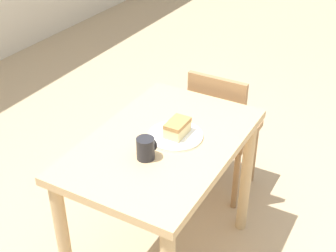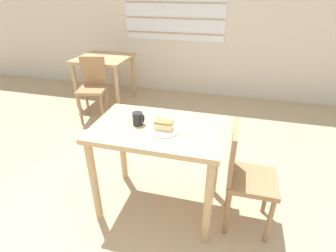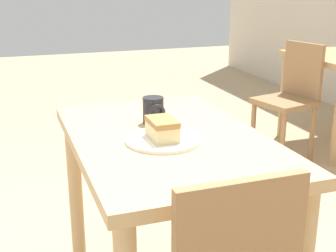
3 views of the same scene
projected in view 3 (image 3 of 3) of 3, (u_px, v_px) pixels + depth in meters
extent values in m
cube|color=tan|center=(168.00, 141.00, 1.61)|extent=(0.98, 0.64, 0.04)
cylinder|color=tan|center=(76.00, 200.00, 2.04)|extent=(0.06, 0.06, 0.74)
cylinder|color=tan|center=(191.00, 183.00, 2.21)|extent=(0.06, 0.06, 0.74)
cylinder|color=tan|center=(283.00, 97.00, 3.90)|extent=(0.06, 0.06, 0.69)
cube|color=#9E754C|center=(284.00, 102.00, 3.37)|extent=(0.43, 0.43, 0.04)
cylinder|color=#9E754C|center=(253.00, 130.00, 3.48)|extent=(0.04, 0.04, 0.42)
cylinder|color=#9E754C|center=(282.00, 142.00, 3.24)|extent=(0.04, 0.04, 0.42)
cylinder|color=#9E754C|center=(282.00, 124.00, 3.64)|extent=(0.04, 0.04, 0.42)
cylinder|color=#9E754C|center=(312.00, 134.00, 3.40)|extent=(0.04, 0.04, 0.42)
cube|color=#9E754C|center=(303.00, 70.00, 3.39)|extent=(0.34, 0.11, 0.40)
cylinder|color=white|center=(163.00, 140.00, 1.54)|extent=(0.25, 0.25, 0.01)
cube|color=beige|center=(162.00, 132.00, 1.53)|extent=(0.13, 0.08, 0.05)
cube|color=#B27F47|center=(162.00, 122.00, 1.52)|extent=(0.13, 0.08, 0.02)
cylinder|color=#232328|center=(153.00, 110.00, 1.73)|extent=(0.08, 0.08, 0.10)
torus|color=#232328|center=(156.00, 113.00, 1.69)|extent=(0.01, 0.07, 0.07)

